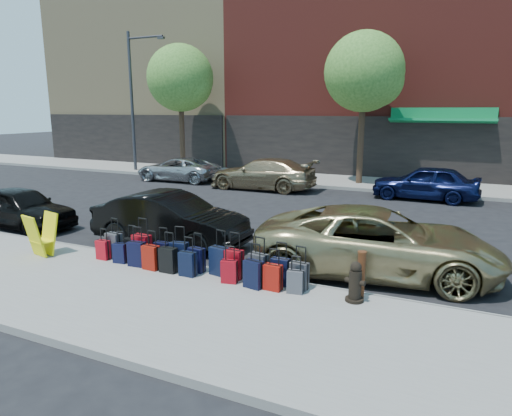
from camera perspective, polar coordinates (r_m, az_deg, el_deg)
The scene contains 40 objects.
ground at distance 14.76m, azimuth 2.74°, elevation -2.57°, with size 120.00×120.00×0.00m, color black.
sidewalk_near at distance 9.37m, azimuth -12.83°, elevation -11.34°, with size 60.00×4.00×0.15m, color gray.
sidewalk_far at distance 24.12m, azimuth 11.81°, elevation 3.17°, with size 60.00×4.00×0.15m, color gray.
curb_near at distance 10.90m, azimuth -6.30°, elevation -7.65°, with size 60.00×0.08×0.15m, color gray.
curb_far at distance 22.18m, azimuth 10.60°, elevation 2.45°, with size 60.00×0.08×0.15m, color gray.
building_left at distance 38.05m, azimuth -9.90°, elevation 18.44°, with size 15.00×12.12×16.00m.
building_center at distance 32.26m, azimuth 16.22°, elevation 22.90°, with size 17.00×12.85×20.00m.
tree_left at distance 27.40m, azimuth -9.20°, elevation 15.53°, with size 3.80×3.80×7.27m.
tree_center at distance 23.26m, azimuth 13.71°, elevation 15.96°, with size 3.80×3.80×7.27m.
streetlight at distance 28.56m, azimuth -14.99°, elevation 13.64°, with size 2.59×0.18×8.00m.
suitcase_front_0 at distance 11.93m, azimuth -17.33°, elevation -4.44°, with size 0.44×0.28×0.99m.
suitcase_front_1 at distance 11.65m, azimuth -15.27°, elevation -4.93°, with size 0.37×0.23×0.85m.
suitcase_front_2 at distance 11.38m, azimuth -14.06°, elevation -4.91°, with size 0.46×0.26×1.08m.
suitcase_front_3 at distance 11.03m, azimuth -11.59°, elevation -5.62°, with size 0.39×0.22×0.91m.
suitcase_front_4 at distance 10.79m, azimuth -9.57°, elevation -5.82°, with size 0.44×0.28×0.99m.
suitcase_front_5 at distance 10.50m, azimuth -7.43°, elevation -6.42°, with size 0.39×0.25×0.90m.
suitcase_front_6 at distance 10.23m, azimuth -4.62°, elevation -6.62°, with size 0.46×0.30×1.02m.
suitcase_front_7 at distance 10.04m, azimuth -2.85°, elevation -6.98°, with size 0.44×0.26×1.02m.
suitcase_front_8 at distance 9.87m, azimuth 0.27°, elevation -7.40°, with size 0.43×0.28×0.96m.
suitcase_front_9 at distance 9.68m, azimuth 3.03°, elevation -7.92°, with size 0.38×0.21×0.92m.
suitcase_front_10 at distance 9.50m, azimuth 5.42°, elevation -8.41°, with size 0.39×0.24×0.90m.
suitcase_back_0 at distance 11.86m, azimuth -18.57°, elevation -4.97°, with size 0.33×0.19×0.77m.
suitcase_back_1 at distance 11.48m, azimuth -16.62°, elevation -5.41°, with size 0.34×0.23×0.77m.
suitcase_back_2 at distance 11.13m, azimuth -14.68°, elevation -5.57°, with size 0.41×0.26×0.94m.
suitcase_back_3 at distance 10.83m, azimuth -12.99°, elevation -6.04°, with size 0.39×0.24×0.91m.
suitcase_back_4 at distance 10.56m, azimuth -10.91°, elevation -6.39°, with size 0.39×0.23×0.92m.
suitcase_back_5 at distance 10.27m, azimuth -8.54°, elevation -6.92°, with size 0.37×0.21×0.88m.
suitcase_back_7 at distance 9.80m, azimuth -3.35°, elevation -7.92°, with size 0.37×0.26×0.80m.
suitcase_back_8 at distance 9.51m, azimuth -0.31°, elevation -8.25°, with size 0.43×0.30×0.94m.
suitcase_back_9 at distance 9.40m, azimuth 2.12°, elevation -8.65°, with size 0.37×0.22×0.87m.
suitcase_back_10 at distance 9.29m, azimuth 4.93°, elevation -9.15°, with size 0.34×0.23×0.77m.
fire_hydrant at distance 9.04m, azimuth 12.29°, elevation -9.15°, with size 0.41×0.36×0.80m.
bollard at distance 9.21m, azimuth 13.00°, elevation -8.01°, with size 0.17×0.17×0.94m.
display_rack at distance 12.68m, azimuth -25.22°, elevation -3.09°, with size 0.72×0.76×1.06m.
car_near_0 at distance 16.58m, azimuth -27.32°, elevation 0.06°, with size 1.57×3.91×1.33m, color black.
car_near_1 at distance 13.04m, azimuth -10.66°, elevation -1.41°, with size 1.57×4.49×1.48m, color black.
car_near_2 at distance 10.93m, azimuth 14.97°, elevation -4.12°, with size 2.56×5.55×1.54m, color tan.
car_far_0 at distance 24.87m, azimuth -9.72°, elevation 4.81°, with size 2.08×4.50×1.25m, color #B2B5BA.
car_far_1 at distance 21.84m, azimuth 0.82°, elevation 4.29°, with size 2.09×5.15×1.49m, color #98815D.
car_far_2 at distance 20.54m, azimuth 20.42°, elevation 2.98°, with size 1.74×4.32×1.47m, color #0D1339.
Camera 1 is at (5.38, -13.22, 3.78)m, focal length 32.00 mm.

